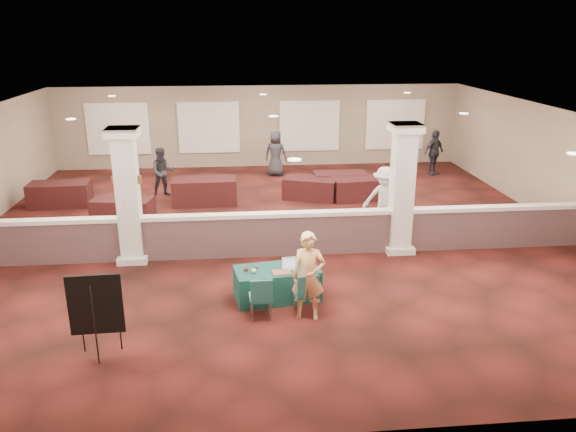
{
  "coord_description": "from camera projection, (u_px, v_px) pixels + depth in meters",
  "views": [
    {
      "loc": [
        -1.0,
        -14.27,
        5.3
      ],
      "look_at": [
        0.18,
        -2.0,
        1.17
      ],
      "focal_mm": 35.0,
      "sensor_mm": 36.0,
      "label": 1
    }
  ],
  "objects": [
    {
      "name": "woman",
      "position": [
        308.0,
        276.0,
        10.58
      ],
      "size": [
        0.69,
        0.52,
        1.73
      ],
      "primitive_type": "imported",
      "rotation": [
        0.0,
        0.0,
        -0.18
      ],
      "color": "#FFB86E",
      "rests_on": "ground"
    },
    {
      "name": "ceiling",
      "position": [
        274.0,
        116.0,
        14.23
      ],
      "size": [
        16.0,
        16.0,
        0.02
      ],
      "primitive_type": "cube",
      "color": "white",
      "rests_on": "wall_back"
    },
    {
      "name": "knitting",
      "position": [
        282.0,
        272.0,
        11.21
      ],
      "size": [
        0.39,
        0.32,
        0.03
      ],
      "primitive_type": "cube",
      "rotation": [
        0.0,
        0.0,
        0.15
      ],
      "color": "#C35F1F",
      "rests_on": "near_table"
    },
    {
      "name": "attendee_c",
      "position": [
        434.0,
        152.0,
        21.23
      ],
      "size": [
        1.1,
        0.9,
        1.69
      ],
      "primitive_type": "imported",
      "rotation": [
        0.0,
        0.0,
        0.52
      ],
      "color": "black",
      "rests_on": "ground"
    },
    {
      "name": "far_table_front_right",
      "position": [
        359.0,
        189.0,
        18.23
      ],
      "size": [
        1.83,
        1.08,
        0.71
      ],
      "primitive_type": "cube",
      "rotation": [
        0.0,
        0.0,
        0.12
      ],
      "color": "black",
      "rests_on": "ground"
    },
    {
      "name": "easel_board",
      "position": [
        96.0,
        305.0,
        9.25
      ],
      "size": [
        0.89,
        0.46,
        1.51
      ],
      "rotation": [
        0.0,
        0.0,
        0.04
      ],
      "color": "black",
      "rests_on": "ground"
    },
    {
      "name": "column_left",
      "position": [
        128.0,
        195.0,
        12.99
      ],
      "size": [
        0.72,
        0.72,
        3.2
      ],
      "color": "beige",
      "rests_on": "ground"
    },
    {
      "name": "screen_glow",
      "position": [
        289.0,
        262.0,
        11.49
      ],
      "size": [
        0.27,
        0.04,
        0.17
      ],
      "primitive_type": "cube",
      "rotation": [
        0.0,
        0.0,
        0.15
      ],
      "color": "silver",
      "rests_on": "near_table"
    },
    {
      "name": "wall_back",
      "position": [
        260.0,
        127.0,
        22.29
      ],
      "size": [
        16.0,
        0.04,
        3.2
      ],
      "primitive_type": "cube",
      "color": "#7C6856",
      "rests_on": "ground"
    },
    {
      "name": "attendee_a",
      "position": [
        163.0,
        172.0,
        18.45
      ],
      "size": [
        0.86,
        0.62,
        1.62
      ],
      "primitive_type": "imported",
      "rotation": [
        0.0,
        0.0,
        0.27
      ],
      "color": "black",
      "rests_on": "ground"
    },
    {
      "name": "far_table_back_center",
      "position": [
        310.0,
        189.0,
        18.28
      ],
      "size": [
        1.89,
        1.39,
        0.69
      ],
      "primitive_type": "cube",
      "rotation": [
        0.0,
        0.0,
        -0.36
      ],
      "color": "black",
      "rests_on": "ground"
    },
    {
      "name": "laptop_base",
      "position": [
        290.0,
        268.0,
        11.43
      ],
      "size": [
        0.32,
        0.25,
        0.02
      ],
      "primitive_type": "cube",
      "rotation": [
        0.0,
        0.0,
        0.15
      ],
      "color": "silver",
      "rests_on": "near_table"
    },
    {
      "name": "conf_chair_side",
      "position": [
        261.0,
        295.0,
        10.6
      ],
      "size": [
        0.46,
        0.46,
        0.87
      ],
      "rotation": [
        0.0,
        0.0,
        0.05
      ],
      "color": "#225F63",
      "rests_on": "ground"
    },
    {
      "name": "laptop_screen",
      "position": [
        289.0,
        261.0,
        11.49
      ],
      "size": [
        0.29,
        0.05,
        0.2
      ],
      "primitive_type": "cube",
      "rotation": [
        0.0,
        0.0,
        0.15
      ],
      "color": "silver",
      "rests_on": "near_table"
    },
    {
      "name": "far_table_back_left",
      "position": [
        60.0,
        194.0,
        17.56
      ],
      "size": [
        1.86,
        0.98,
        0.74
      ],
      "primitive_type": "cube",
      "rotation": [
        0.0,
        0.0,
        0.03
      ],
      "color": "black",
      "rests_on": "ground"
    },
    {
      "name": "sconce_left",
      "position": [
        114.0,
        180.0,
        12.85
      ],
      "size": [
        0.12,
        0.12,
        0.18
      ],
      "color": "brown",
      "rests_on": "column_left"
    },
    {
      "name": "ground",
      "position": [
        274.0,
        234.0,
        15.24
      ],
      "size": [
        16.0,
        16.0,
        0.0
      ],
      "primitive_type": "plane",
      "color": "#4F1713",
      "rests_on": "ground"
    },
    {
      "name": "column_right",
      "position": [
        402.0,
        188.0,
        13.58
      ],
      "size": [
        0.72,
        0.72,
        3.2
      ],
      "color": "beige",
      "rests_on": "ground"
    },
    {
      "name": "near_table",
      "position": [
        277.0,
        283.0,
        11.52
      ],
      "size": [
        1.8,
        1.09,
        0.65
      ],
      "primitive_type": "cube",
      "rotation": [
        0.0,
        0.0,
        0.15
      ],
      "color": "#103D34",
      "rests_on": "ground"
    },
    {
      "name": "yarn_red",
      "position": [
        246.0,
        269.0,
        11.3
      ],
      "size": [
        0.09,
        0.09,
        0.09
      ],
      "primitive_type": "sphere",
      "color": "maroon",
      "rests_on": "near_table"
    },
    {
      "name": "far_table_back_right",
      "position": [
        340.0,
        183.0,
        18.91
      ],
      "size": [
        1.77,
        0.89,
        0.71
      ],
      "primitive_type": "cube",
      "rotation": [
        0.0,
        0.0,
        0.01
      ],
      "color": "black",
      "rests_on": "ground"
    },
    {
      "name": "conf_chair_main",
      "position": [
        307.0,
        291.0,
        10.73
      ],
      "size": [
        0.49,
        0.5,
        0.89
      ],
      "rotation": [
        0.0,
        0.0,
        0.12
      ],
      "color": "#225F63",
      "rests_on": "ground"
    },
    {
      "name": "attendee_d",
      "position": [
        276.0,
        154.0,
        21.03
      ],
      "size": [
        0.94,
        0.7,
        1.69
      ],
      "primitive_type": "imported",
      "rotation": [
        0.0,
        0.0,
        2.8
      ],
      "color": "black",
      "rests_on": "ground"
    },
    {
      "name": "sconce_right",
      "position": [
        139.0,
        179.0,
        12.9
      ],
      "size": [
        0.12,
        0.12,
        0.18
      ],
      "color": "brown",
      "rests_on": "column_left"
    },
    {
      "name": "far_table_front_center",
      "position": [
        205.0,
        191.0,
        17.77
      ],
      "size": [
        2.03,
        1.05,
        0.81
      ],
      "primitive_type": "cube",
      "rotation": [
        0.0,
        0.0,
        0.03
      ],
      "color": "black",
      "rests_on": "ground"
    },
    {
      "name": "wall_front",
      "position": [
        319.0,
        332.0,
        7.18
      ],
      "size": [
        16.0,
        0.04,
        3.2
      ],
      "primitive_type": "cube",
      "color": "#7C6856",
      "rests_on": "ground"
    },
    {
      "name": "yarn_cream",
      "position": [
        254.0,
        271.0,
        11.2
      ],
      "size": [
        0.1,
        0.1,
        0.1
      ],
      "primitive_type": "sphere",
      "color": "beige",
      "rests_on": "near_table"
    },
    {
      "name": "scissors",
      "position": [
        308.0,
        271.0,
        11.32
      ],
      "size": [
        0.11,
        0.04,
        0.01
      ],
      "primitive_type": "cube",
      "rotation": [
        0.0,
        0.0,
        0.15
      ],
      "color": "#B0121B",
      "rests_on": "near_table"
    },
    {
      "name": "far_table_front_left",
      "position": [
        123.0,
        210.0,
        16.12
      ],
      "size": [
        1.82,
        1.14,
        0.69
      ],
      "primitive_type": "cube",
      "rotation": [
        0.0,
        0.0,
        -0.18
      ],
      "color": "black",
      "rests_on": "ground"
    },
    {
      "name": "attendee_b",
      "position": [
        384.0,
        199.0,
        15.23
      ],
      "size": [
        1.26,
        0.98,
        1.79
      ],
      "primitive_type": "imported",
      "rotation": [
        0.0,
        0.0,
        -0.46
      ],
      "color": "silver",
      "rests_on": "ground"
    },
    {
      "name": "partition_wall",
      "position": [
        279.0,
        233.0,
        13.65
      ],
      "size": [
        15.6,
        0.28,
        1.1
      ],
      "color": "#51373A",
      "rests_on": "ground"
    },
    {
      "name": "yarn_grey",
      "position": [
        256.0,
        267.0,
        11.41
      ],
      "size": [
        0.09,
        0.09,
        0.09
      ],
      "primitive_type": "sphere",
      "color": "#48474C",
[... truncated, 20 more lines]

